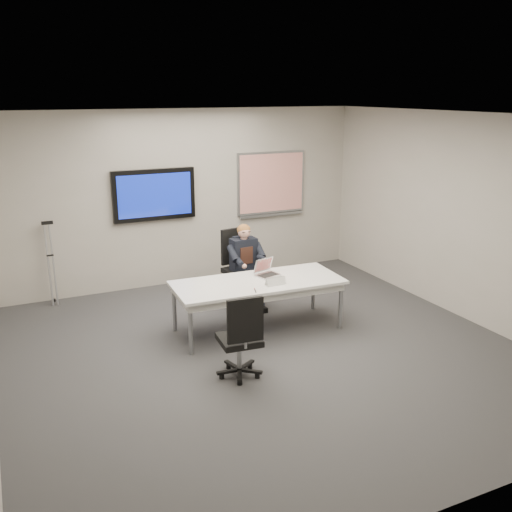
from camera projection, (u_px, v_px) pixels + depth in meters
name	position (u px, v px, depth m)	size (l,w,h in m)	color
floor	(266.00, 352.00, 6.93)	(6.00, 6.00, 0.02)	#323335
ceiling	(267.00, 116.00, 6.14)	(6.00, 6.00, 0.02)	silver
wall_back	(184.00, 198.00, 9.14)	(6.00, 0.02, 2.80)	#A8A398
wall_front	(458.00, 342.00, 3.93)	(6.00, 0.02, 2.80)	#A8A398
wall_right	(464.00, 217.00, 7.76)	(0.02, 6.00, 2.80)	#A8A398
conference_table	(258.00, 287.00, 7.43)	(2.24, 1.02, 0.68)	white
tv_display	(154.00, 195.00, 8.86)	(1.30, 0.09, 0.80)	black
whiteboard	(271.00, 184.00, 9.71)	(1.25, 0.08, 1.10)	gray
office_chair_far	(241.00, 279.00, 8.53)	(0.60, 0.60, 1.09)	black
office_chair_near	(241.00, 352.00, 6.25)	(0.51, 0.51, 0.99)	black
seated_person	(248.00, 275.00, 8.29)	(0.38, 0.66, 1.21)	#202536
crutch	(51.00, 261.00, 8.34)	(0.18, 0.26, 1.31)	#B3B5BB
laptop	(266.00, 271.00, 7.65)	(0.35, 0.36, 0.22)	silver
name_tent	(275.00, 281.00, 7.26)	(0.26, 0.07, 0.10)	silver
pen	(255.00, 290.00, 7.05)	(0.01, 0.01, 0.15)	black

